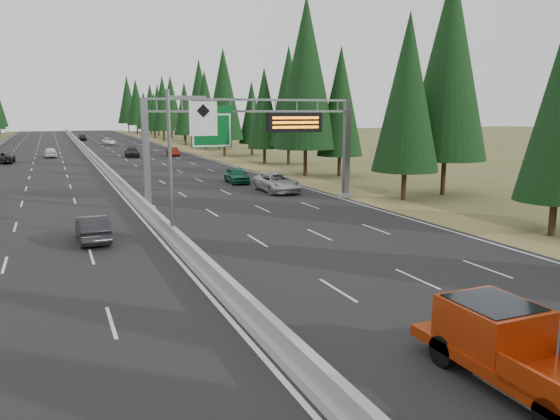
{
  "coord_description": "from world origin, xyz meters",
  "views": [
    {
      "loc": [
        -5.71,
        -3.42,
        6.94
      ],
      "look_at": [
        4.12,
        20.0,
        2.35
      ],
      "focal_mm": 35.0,
      "sensor_mm": 36.0,
      "label": 1
    }
  ],
  "objects": [
    {
      "name": "road",
      "position": [
        0.0,
        80.0,
        0.04
      ],
      "size": [
        32.0,
        260.0,
        0.08
      ],
      "primitive_type": "cube",
      "color": "black",
      "rests_on": "ground"
    },
    {
      "name": "shoulder_right",
      "position": [
        17.8,
        80.0,
        0.03
      ],
      "size": [
        3.6,
        260.0,
        0.06
      ],
      "primitive_type": "cube",
      "color": "olive",
      "rests_on": "ground"
    },
    {
      "name": "median_barrier",
      "position": [
        0.0,
        80.0,
        0.41
      ],
      "size": [
        0.7,
        260.0,
        0.85
      ],
      "color": "gray",
      "rests_on": "road"
    },
    {
      "name": "sign_gantry",
      "position": [
        8.92,
        34.88,
        5.27
      ],
      "size": [
        16.75,
        0.98,
        7.8
      ],
      "color": "slate",
      "rests_on": "road"
    },
    {
      "name": "hov_sign_pole",
      "position": [
        0.58,
        24.97,
        4.72
      ],
      "size": [
        2.8,
        0.5,
        8.0
      ],
      "color": "slate",
      "rests_on": "road"
    },
    {
      "name": "tree_row_right",
      "position": [
        21.96,
        65.94,
        9.45
      ],
      "size": [
        12.19,
        239.7,
        18.99
      ],
      "color": "black",
      "rests_on": "ground"
    },
    {
      "name": "silver_minivan",
      "position": [
        12.18,
        39.88,
        0.89
      ],
      "size": [
        2.72,
        5.84,
        1.62
      ],
      "primitive_type": "imported",
      "rotation": [
        0.0,
        0.0,
        -0.01
      ],
      "color": "#B9B9BE",
      "rests_on": "road"
    },
    {
      "name": "red_pickup",
      "position": [
        4.72,
        6.49,
        1.16
      ],
      "size": [
        2.15,
        6.01,
        1.96
      ],
      "color": "black",
      "rests_on": "road"
    },
    {
      "name": "car_ahead_green",
      "position": [
        10.83,
        46.9,
        0.84
      ],
      "size": [
        2.06,
        4.56,
        1.52
      ],
      "primitive_type": "imported",
      "rotation": [
        0.0,
        0.0,
        -0.06
      ],
      "color": "#14593D",
      "rests_on": "road"
    },
    {
      "name": "car_ahead_dkred",
      "position": [
        11.88,
        81.77,
        0.76
      ],
      "size": [
        1.45,
        4.14,
        1.36
      ],
      "primitive_type": "imported",
      "rotation": [
        0.0,
        0.0,
        0.0
      ],
      "color": "#60170D",
      "rests_on": "road"
    },
    {
      "name": "car_ahead_dkgrey",
      "position": [
        5.75,
        82.6,
        0.82
      ],
      "size": [
        2.48,
        5.26,
        1.48
      ],
      "primitive_type": "imported",
      "rotation": [
        0.0,
        0.0,
        -0.08
      ],
      "color": "black",
      "rests_on": "road"
    },
    {
      "name": "car_ahead_white",
      "position": [
        5.64,
        116.8,
        0.76
      ],
      "size": [
        2.61,
        5.03,
        1.35
      ],
      "primitive_type": "imported",
      "rotation": [
        0.0,
        0.0,
        0.08
      ],
      "color": "white",
      "rests_on": "road"
    },
    {
      "name": "car_ahead_far",
      "position": [
        1.5,
        136.82,
        0.89
      ],
      "size": [
        2.36,
        4.93,
        1.62
      ],
      "primitive_type": "imported",
      "rotation": [
        0.0,
        0.0,
        -0.09
      ],
      "color": "black",
      "rests_on": "road"
    },
    {
      "name": "car_onc_near",
      "position": [
        -3.94,
        26.7,
        0.79
      ],
      "size": [
        1.63,
        4.34,
        1.42
      ],
      "primitive_type": "imported",
      "rotation": [
        0.0,
        0.0,
        3.17
      ],
      "color": "black",
      "rests_on": "road"
    },
    {
      "name": "car_onc_white",
      "position": [
        -5.77,
        86.21,
        0.85
      ],
      "size": [
        1.95,
        4.59,
        1.55
      ],
      "primitive_type": "imported",
      "rotation": [
        0.0,
        0.0,
        3.17
      ],
      "color": "silver",
      "rests_on": "road"
    },
    {
      "name": "car_onc_far",
      "position": [
        -11.65,
        78.75,
        0.85
      ],
      "size": [
        2.77,
        5.62,
        1.53
      ],
      "primitive_type": "imported",
      "rotation": [
        0.0,
        0.0,
        3.1
      ],
      "color": "black",
      "rests_on": "road"
    }
  ]
}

